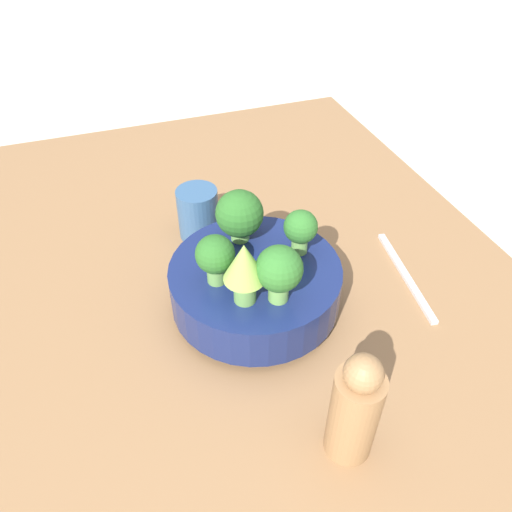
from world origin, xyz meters
name	(u,v)px	position (x,y,z in m)	size (l,w,h in m)	color
ground_plane	(251,312)	(0.00, 0.00, 0.00)	(6.00, 6.00, 0.00)	beige
table	(250,304)	(0.00, 0.00, 0.02)	(1.18, 0.83, 0.03)	olive
bowl	(256,285)	(-0.02, 0.00, 0.08)	(0.23, 0.23, 0.07)	navy
broccoli_floret_right	(241,214)	(0.04, 0.00, 0.15)	(0.07, 0.07, 0.08)	#6BA34C
broccoli_floret_left	(279,271)	(-0.08, -0.01, 0.15)	(0.06, 0.06, 0.08)	#6BA34C
romanesco_piece_far	(244,267)	(-0.07, 0.03, 0.16)	(0.05, 0.05, 0.09)	#609347
broccoli_floret_back	(215,256)	(-0.03, 0.05, 0.15)	(0.05, 0.05, 0.07)	#609347
broccoli_floret_front	(301,229)	(-0.01, -0.07, 0.15)	(0.05, 0.05, 0.06)	#6BA34C
cup	(198,213)	(0.16, 0.03, 0.08)	(0.07, 0.07, 0.08)	#33567F
pepper_mill	(355,409)	(-0.25, -0.03, 0.10)	(0.05, 0.05, 0.15)	#997047
fork	(405,275)	(-0.04, -0.23, 0.04)	(0.19, 0.04, 0.01)	silver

